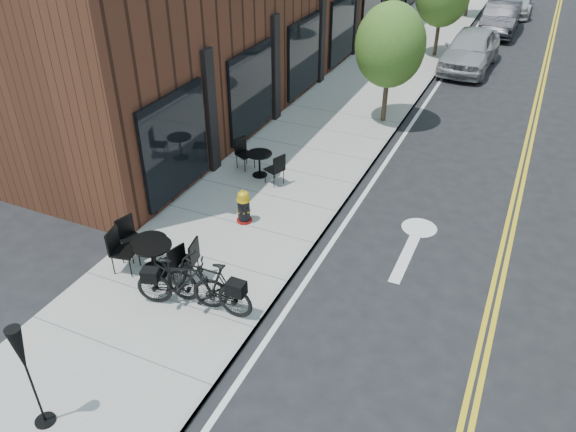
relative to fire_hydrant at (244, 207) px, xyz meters
The scene contains 12 objects.
ground 2.56m from the fire_hydrant, 40.88° to the right, with size 120.00×120.00×0.00m, color black.
sidewalk_near 8.37m from the fire_hydrant, 90.73° to the left, with size 4.00×70.00×0.12m, color #9E9B93.
tree_near_a 7.76m from the fire_hydrant, 80.04° to the left, with size 2.20×2.20×3.81m.
fire_hydrant is the anchor object (origin of this frame).
bicycle_left 3.13m from the fire_hydrant, 74.24° to the right, with size 0.54×1.93×1.16m, color black.
bicycle_right 3.17m from the fire_hydrant, 83.56° to the right, with size 0.52×1.83×1.10m, color black.
bistro_set_a 2.59m from the fire_hydrant, 110.53° to the right, with size 1.78×0.92×0.93m.
bistro_set_b 2.67m from the fire_hydrant, 105.33° to the right, with size 1.87×0.93×0.99m.
bistro_set_c 2.33m from the fire_hydrant, 107.70° to the left, with size 1.65×0.99×0.88m.
patio_umbrella 6.42m from the fire_hydrant, 91.10° to the right, with size 0.32×0.32×1.97m.
parked_car_a 14.73m from the fire_hydrant, 78.66° to the left, with size 1.90×4.73×1.61m, color #999BA0.
parked_car_b 21.07m from the fire_hydrant, 80.84° to the left, with size 1.59×4.56×1.50m, color black.
Camera 1 is at (3.78, -8.25, 7.57)m, focal length 35.00 mm.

